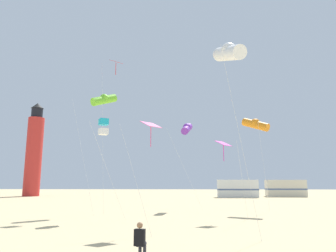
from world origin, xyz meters
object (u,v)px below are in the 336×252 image
rv_van_cream (285,188)px  kite_tube_orange (255,124)px  kite_diamond_rainbow (150,128)px  kite_diamond_magenta (224,146)px  kite_box_cyan (103,127)px  rv_van_white (237,189)px  kite_diamond_scarlet (115,69)px  lighthouse_distant (34,152)px  kite_tube_white (229,53)px  kite_tube_lime (104,100)px  kite_tube_violet (187,128)px  kite_flyer_standing (140,239)px

rv_van_cream → kite_tube_orange: bearing=-109.9°
kite_diamond_rainbow → kite_diamond_magenta: 6.63m
kite_box_cyan → rv_van_white: bearing=64.6°
kite_diamond_rainbow → rv_van_white: 37.21m
kite_diamond_scarlet → lighthouse_distant: size_ratio=0.78×
kite_box_cyan → kite_diamond_magenta: bearing=-2.0°
kite_box_cyan → lighthouse_distant: bearing=122.6°
kite_tube_white → rv_van_white: kite_tube_white is taller
kite_tube_lime → kite_tube_white: bearing=-51.6°
kite_box_cyan → kite_diamond_scarlet: 7.24m
kite_diamond_rainbow → kite_tube_orange: 13.52m
kite_box_cyan → kite_tube_white: (7.88, -7.00, 2.36)m
rv_van_cream → kite_diamond_magenta: bearing=-111.7°
rv_van_white → rv_van_cream: same height
kite_tube_lime → lighthouse_distant: lighthouse_distant is taller
kite_tube_lime → rv_van_white: (15.64, 25.90, -8.12)m
kite_box_cyan → kite_tube_orange: (11.96, 5.52, 1.11)m
kite_tube_lime → rv_van_white: size_ratio=1.57×
kite_tube_white → rv_van_cream: bearing=69.3°
kite_tube_orange → kite_tube_violet: bearing=156.5°
kite_box_cyan → lighthouse_distant: lighthouse_distant is taller
kite_diamond_magenta → kite_tube_violet: size_ratio=0.64×
kite_diamond_magenta → rv_van_cream: (14.55, 33.25, -3.47)m
kite_flyer_standing → kite_tube_white: bearing=-126.3°
kite_box_cyan → lighthouse_distant: (-21.09, 32.97, 1.54)m
kite_diamond_rainbow → kite_tube_white: (4.01, -1.89, 3.36)m
kite_diamond_magenta → kite_tube_violet: kite_tube_violet is taller
kite_diamond_rainbow → kite_diamond_scarlet: size_ratio=0.43×
rv_van_cream → kite_tube_white: bearing=-108.7°
kite_diamond_magenta → kite_tube_violet: (-2.38, 8.39, 2.67)m
kite_flyer_standing → rv_van_white: rv_van_white is taller
rv_van_cream → kite_box_cyan: bearing=-122.9°
kite_tube_white → kite_diamond_scarlet: 14.29m
kite_box_cyan → kite_diamond_scarlet: (-0.29, 4.17, 5.91)m
kite_tube_white → lighthouse_distant: size_ratio=0.56×
kite_tube_violet → lighthouse_distant: lighthouse_distant is taller
kite_diamond_scarlet → rv_van_white: (14.72, 26.18, -10.82)m
lighthouse_distant → kite_diamond_magenta: bearing=-48.4°
kite_flyer_standing → kite_tube_lime: 18.40m
kite_tube_white → kite_diamond_scarlet: size_ratio=0.72×
kite_flyer_standing → lighthouse_distant: bearing=-51.5°
kite_diamond_rainbow → kite_diamond_magenta: bearing=46.7°
kite_tube_violet → rv_van_white: bearing=69.3°
kite_flyer_standing → rv_van_white: (10.26, 41.09, 0.78)m
kite_flyer_standing → kite_diamond_rainbow: kite_diamond_rainbow is taller
kite_diamond_rainbow → kite_diamond_magenta: size_ratio=1.09×
kite_tube_violet → kite_tube_orange: bearing=-23.5°
kite_diamond_magenta → kite_tube_lime: kite_tube_lime is taller
kite_flyer_standing → kite_tube_lime: bearing=-62.0°
kite_flyer_standing → kite_tube_orange: (7.78, 16.25, 6.79)m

